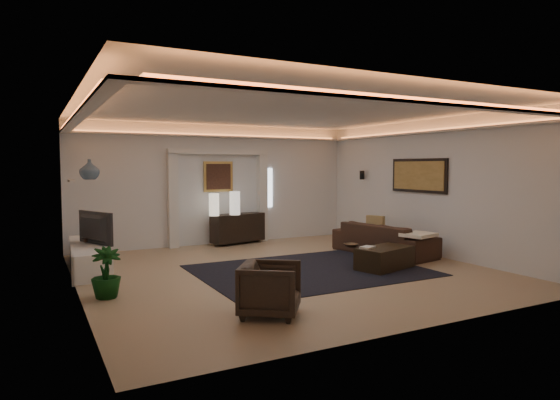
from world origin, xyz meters
name	(u,v)px	position (x,y,z in m)	size (l,w,h in m)	color
floor	(286,271)	(0.00, 0.00, 0.00)	(7.00, 7.00, 0.00)	tan
ceiling	(286,110)	(0.00, 0.00, 2.90)	(7.00, 7.00, 0.00)	white
wall_back	(218,185)	(0.00, 3.50, 1.45)	(7.00, 7.00, 0.00)	silver
wall_front	(429,205)	(0.00, -3.50, 1.45)	(7.00, 7.00, 0.00)	silver
wall_left	(75,197)	(-3.50, 0.00, 1.45)	(7.00, 7.00, 0.00)	silver
wall_right	(430,187)	(3.50, 0.00, 1.45)	(7.00, 7.00, 0.00)	silver
cove_soffit	(286,126)	(0.00, 0.00, 2.62)	(7.00, 7.00, 0.04)	silver
daylight_slit	(268,188)	(1.35, 3.48, 1.35)	(0.25, 0.03, 1.00)	white
area_rug	(310,270)	(0.40, -0.20, 0.01)	(4.00, 3.00, 0.01)	black
pilaster_left	(173,201)	(-1.15, 3.40, 1.10)	(0.22, 0.20, 2.20)	silver
pilaster_right	(262,198)	(1.15, 3.40, 1.10)	(0.22, 0.20, 2.20)	silver
alcove_header	(219,152)	(0.00, 3.40, 2.25)	(2.52, 0.20, 0.12)	silver
painting_frame	(218,177)	(0.00, 3.47, 1.65)	(0.74, 0.04, 0.74)	tan
painting_canvas	(219,177)	(0.00, 3.44, 1.65)	(0.62, 0.02, 0.62)	#4C2D1E
art_panel_frame	(419,176)	(3.47, 0.30, 1.70)	(0.04, 1.64, 0.74)	black
art_panel_gold	(418,176)	(3.44, 0.30, 1.70)	(0.02, 1.50, 0.62)	tan
wall_sconce	(362,175)	(3.38, 2.20, 1.68)	(0.12, 0.12, 0.22)	black
wall_niche	(72,181)	(-3.44, 1.40, 1.65)	(0.10, 0.55, 0.04)	silver
console	(238,228)	(0.41, 3.25, 0.40)	(1.36, 0.43, 0.68)	black
lamp_left	(214,201)	(-0.27, 3.05, 1.09)	(0.24, 0.24, 0.53)	#EDE3C3
lamp_right	(235,200)	(0.26, 3.06, 1.09)	(0.25, 0.25, 0.56)	beige
media_ledge	(89,257)	(-3.15, 1.84, 0.23)	(0.64, 2.56, 0.48)	white
tv	(90,229)	(-3.13, 1.75, 0.75)	(0.14, 1.05, 0.60)	black
figurine	(87,233)	(-3.15, 2.08, 0.64)	(0.13, 0.13, 0.36)	#321D13
ginger_jar	(89,169)	(-3.15, 1.39, 1.85)	(0.34, 0.34, 0.35)	#3A4451
plant	(106,273)	(-3.15, -0.40, 0.37)	(0.41, 0.41, 0.74)	#0C340D
sofa	(384,239)	(2.67, 0.47, 0.33)	(0.89, 2.29, 0.67)	#473122
throw_blanket	(419,235)	(2.71, -0.53, 0.55)	(0.63, 0.51, 0.07)	silver
throw_pillow	(375,225)	(2.98, 1.15, 0.55)	(0.13, 0.42, 0.42)	tan
coffee_table	(385,258)	(1.70, -0.72, 0.20)	(1.09, 0.60, 0.41)	black
bowl	(351,245)	(1.15, -0.42, 0.44)	(0.26, 0.26, 0.06)	#46311E
magazine	(367,247)	(1.34, -0.66, 0.42)	(0.27, 0.20, 0.03)	beige
armchair	(270,289)	(-1.41, -2.22, 0.34)	(0.73, 0.75, 0.68)	black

